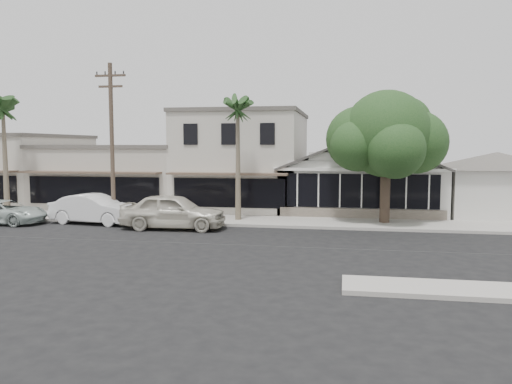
% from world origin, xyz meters
% --- Properties ---
extents(ground, '(140.00, 140.00, 0.00)m').
position_xyz_m(ground, '(0.00, 0.00, 0.00)').
color(ground, black).
rests_on(ground, ground).
extents(sidewalk_north, '(90.00, 3.50, 0.15)m').
position_xyz_m(sidewalk_north, '(-8.00, 6.75, 0.07)').
color(sidewalk_north, '#9E9991').
rests_on(sidewalk_north, ground).
extents(corner_shop, '(10.40, 8.60, 5.10)m').
position_xyz_m(corner_shop, '(5.00, 12.47, 2.62)').
color(corner_shop, silver).
rests_on(corner_shop, ground).
extents(side_cottage, '(6.00, 6.00, 3.00)m').
position_xyz_m(side_cottage, '(13.20, 11.50, 1.50)').
color(side_cottage, silver).
rests_on(side_cottage, ground).
extents(row_building_near, '(8.00, 10.00, 6.50)m').
position_xyz_m(row_building_near, '(-3.00, 13.50, 3.25)').
color(row_building_near, beige).
rests_on(row_building_near, ground).
extents(row_building_midnear, '(10.00, 10.00, 4.20)m').
position_xyz_m(row_building_midnear, '(-12.00, 13.50, 2.10)').
color(row_building_midnear, '#B4AEA2').
rests_on(row_building_midnear, ground).
extents(row_building_midfar, '(11.00, 10.00, 5.00)m').
position_xyz_m(row_building_midfar, '(-22.50, 13.50, 2.50)').
color(row_building_midfar, beige).
rests_on(row_building_midfar, ground).
extents(utility_pole, '(1.80, 0.24, 9.00)m').
position_xyz_m(utility_pole, '(-9.00, 5.20, 4.79)').
color(utility_pole, brown).
rests_on(utility_pole, ground).
extents(car_0, '(5.61, 2.45, 1.88)m').
position_xyz_m(car_0, '(-4.87, 3.67, 0.94)').
color(car_0, beige).
rests_on(car_0, ground).
extents(car_1, '(5.24, 2.41, 1.66)m').
position_xyz_m(car_1, '(-9.87, 4.60, 0.83)').
color(car_1, white).
rests_on(car_1, ground).
extents(car_2, '(4.85, 2.37, 1.33)m').
position_xyz_m(car_2, '(-14.87, 3.69, 0.66)').
color(car_2, '#B3C1BB').
rests_on(car_2, ground).
extents(shade_tree, '(6.69, 6.05, 7.42)m').
position_xyz_m(shade_tree, '(6.17, 7.22, 4.88)').
color(shade_tree, '#45352A').
rests_on(shade_tree, ground).
extents(palm_east, '(2.80, 2.80, 7.53)m').
position_xyz_m(palm_east, '(-2.00, 6.57, 6.45)').
color(palm_east, '#726651').
rests_on(palm_east, ground).
extents(palm_mid, '(2.95, 2.95, 7.92)m').
position_xyz_m(palm_mid, '(-17.00, 6.78, 6.77)').
color(palm_mid, '#726651').
rests_on(palm_mid, ground).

